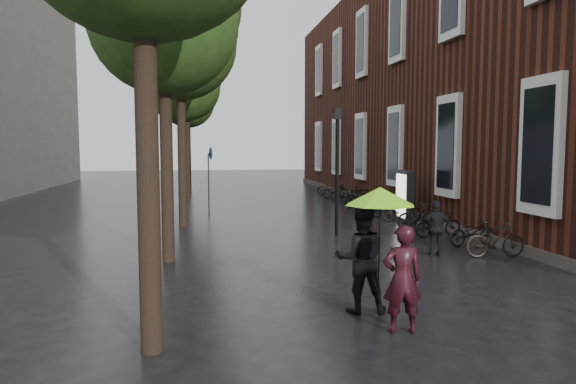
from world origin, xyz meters
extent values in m
plane|color=black|center=(0.00, 0.00, 0.00)|extent=(120.00, 120.00, 0.00)
cube|color=#38160F|center=(10.50, 19.50, 6.00)|extent=(10.00, 33.00, 12.00)
cube|color=silver|center=(5.45, 5.50, 3.00)|extent=(0.25, 1.60, 3.60)
cube|color=black|center=(5.35, 5.50, 3.00)|extent=(0.10, 1.20, 3.00)
cube|color=silver|center=(5.45, 10.50, 3.00)|extent=(0.25, 1.60, 3.60)
cube|color=black|center=(5.35, 10.50, 3.00)|extent=(0.10, 1.20, 3.00)
cube|color=silver|center=(5.45, 15.50, 3.00)|extent=(0.25, 1.60, 3.60)
cube|color=black|center=(5.35, 15.50, 3.00)|extent=(0.10, 1.20, 3.00)
cube|color=silver|center=(5.45, 15.50, 8.50)|extent=(0.25, 1.60, 3.60)
cube|color=black|center=(5.35, 15.50, 8.50)|extent=(0.10, 1.20, 3.00)
cube|color=silver|center=(5.45, 20.50, 3.00)|extent=(0.25, 1.60, 3.60)
cube|color=black|center=(5.35, 20.50, 3.00)|extent=(0.10, 1.20, 3.00)
cube|color=silver|center=(5.45, 20.50, 8.50)|extent=(0.25, 1.60, 3.60)
cube|color=black|center=(5.35, 20.50, 8.50)|extent=(0.10, 1.20, 3.00)
cube|color=silver|center=(5.45, 25.50, 3.00)|extent=(0.25, 1.60, 3.60)
cube|color=black|center=(5.35, 25.50, 3.00)|extent=(0.10, 1.20, 3.00)
cube|color=silver|center=(5.45, 25.50, 8.50)|extent=(0.25, 1.60, 3.60)
cube|color=black|center=(5.35, 25.50, 8.50)|extent=(0.10, 1.20, 3.00)
cube|color=silver|center=(5.45, 30.50, 3.00)|extent=(0.25, 1.60, 3.60)
cube|color=black|center=(5.35, 30.50, 3.00)|extent=(0.10, 1.20, 3.00)
cube|color=silver|center=(5.45, 30.50, 8.50)|extent=(0.25, 1.60, 3.60)
cube|color=black|center=(5.35, 30.50, 8.50)|extent=(0.10, 1.20, 3.00)
cube|color=#3F3833|center=(5.60, 19.50, 0.15)|extent=(0.40, 33.00, 0.30)
cylinder|color=black|center=(-4.00, 1.00, 2.34)|extent=(0.32, 0.32, 4.68)
cylinder|color=black|center=(-4.10, 7.00, 2.25)|extent=(0.32, 0.32, 4.51)
cylinder|color=black|center=(-3.90, 13.00, 2.48)|extent=(0.32, 0.32, 4.95)
cylinder|color=black|center=(-4.05, 19.00, 2.20)|extent=(0.32, 0.32, 4.40)
cylinder|color=black|center=(-3.95, 25.00, 2.39)|extent=(0.32, 0.32, 4.79)
cylinder|color=black|center=(-4.00, 31.00, 2.28)|extent=(0.32, 0.32, 4.57)
imported|color=black|center=(-0.12, 1.12, 0.87)|extent=(0.68, 0.49, 1.75)
imported|color=black|center=(-0.44, 2.23, 0.97)|extent=(1.05, 0.87, 1.95)
cylinder|color=black|center=(-0.29, 1.74, 1.38)|extent=(0.02, 0.02, 1.54)
cone|color=#7EE618|center=(-0.29, 1.74, 2.15)|extent=(1.21, 1.21, 0.31)
cylinder|color=black|center=(-0.29, 1.74, 2.34)|extent=(0.02, 0.02, 0.08)
imported|color=black|center=(3.06, 6.45, 0.76)|extent=(0.94, 0.53, 1.52)
imported|color=black|center=(4.53, 5.97, 0.49)|extent=(1.67, 0.55, 0.99)
imported|color=black|center=(4.78, 7.59, 0.42)|extent=(1.66, 0.81, 0.84)
imported|color=black|center=(4.48, 9.23, 0.44)|extent=(1.72, 0.75, 0.88)
imported|color=black|center=(4.41, 10.78, 0.49)|extent=(1.69, 0.81, 0.98)
imported|color=black|center=(4.61, 12.65, 0.49)|extent=(1.65, 0.54, 0.98)
imported|color=black|center=(4.56, 14.01, 0.49)|extent=(1.71, 0.83, 0.99)
imported|color=black|center=(4.49, 15.80, 0.44)|extent=(1.72, 0.79, 0.87)
imported|color=black|center=(4.50, 17.53, 0.52)|extent=(1.79, 0.77, 1.04)
imported|color=black|center=(4.75, 19.32, 0.42)|extent=(1.68, 0.78, 0.85)
imported|color=black|center=(4.58, 20.69, 0.47)|extent=(1.61, 0.58, 0.95)
imported|color=black|center=(4.52, 22.33, 0.41)|extent=(1.62, 0.75, 0.82)
imported|color=black|center=(4.68, 24.09, 0.44)|extent=(1.75, 0.92, 0.88)
cube|color=black|center=(4.62, 12.39, 1.03)|extent=(0.28, 1.36, 2.05)
cube|color=silver|center=(4.47, 12.39, 1.08)|extent=(0.04, 1.14, 1.68)
cylinder|color=black|center=(1.24, 10.05, 1.98)|extent=(0.12, 0.12, 3.95)
cube|color=black|center=(1.24, 10.05, 4.05)|extent=(0.22, 0.22, 0.35)
sphere|color=#FFE5B2|center=(1.24, 10.05, 4.05)|extent=(0.18, 0.18, 0.18)
cylinder|color=#262628|center=(-2.86, 17.06, 1.34)|extent=(0.06, 0.06, 2.68)
cylinder|color=navy|center=(-2.76, 17.06, 2.68)|extent=(0.03, 0.54, 0.54)
camera|label=1|loc=(-3.29, -6.47, 2.97)|focal=32.00mm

